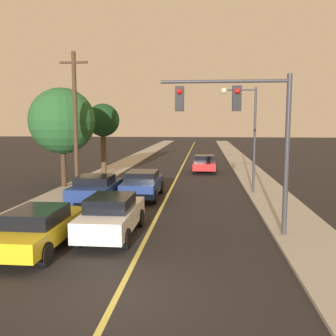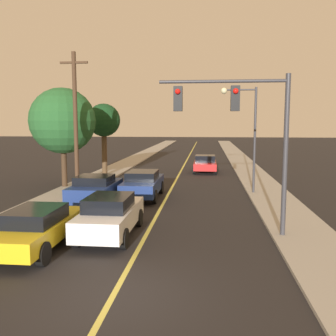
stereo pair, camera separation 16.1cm
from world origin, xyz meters
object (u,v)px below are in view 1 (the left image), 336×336
Objects in this scene: car_near_lane_second at (143,184)px; car_far_oncoming at (204,164)px; car_near_lane_front at (112,215)px; utility_pole_left at (75,121)px; tree_left_far at (103,121)px; car_outer_lane_front at (39,227)px; streetlamp_right at (246,124)px; tree_left_near at (62,121)px; car_outer_lane_second at (96,190)px; traffic_signal_mast at (245,121)px.

car_near_lane_second reaches higher than car_far_oncoming.
utility_pole_left reaches higher than car_near_lane_front.
tree_left_far is (-4.47, 15.32, 3.52)m from car_near_lane_front.
car_outer_lane_front is 0.77× the size of streetlamp_right.
tree_left_near is at bearing 119.79° from car_near_lane_front.
car_outer_lane_front is at bearing 74.84° from car_far_oncoming.
car_near_lane_front is 18.86m from car_far_oncoming.
streetlamp_right is 9.86m from utility_pole_left.
car_near_lane_front is 0.96× the size of car_outer_lane_front.
car_outer_lane_second is 4.79m from utility_pole_left.
traffic_signal_mast is at bearing -96.25° from streetlamp_right.
car_outer_lane_second is at bearing -152.64° from streetlamp_right.
car_far_oncoming is 10.43m from streetlamp_right.
traffic_signal_mast is at bearing 94.58° from car_far_oncoming.
car_near_lane_front is at bearing -73.72° from tree_left_far.
car_outer_lane_second is at bearing -53.97° from tree_left_near.
streetlamp_right is 11.44m from tree_left_near.
tree_left_far is at bearing 106.28° from car_near_lane_front.
tree_left_near reaches higher than car_near_lane_second.
car_outer_lane_front is at bearing -162.82° from traffic_signal_mast.
car_outer_lane_front is at bearing -141.10° from car_near_lane_front.
car_outer_lane_second reaches higher than car_outer_lane_front.
tree_left_far is (-4.47, 8.18, 3.52)m from car_near_lane_second.
car_outer_lane_second is 0.65× the size of streetlamp_right.
traffic_signal_mast is at bearing -57.82° from tree_left_far.
car_outer_lane_front is 0.85× the size of tree_left_far.
utility_pole_left is (-8.83, 7.12, 0.02)m from traffic_signal_mast.
traffic_signal_mast is 17.53m from tree_left_far.
utility_pole_left is at bearing 173.33° from car_near_lane_second.
traffic_signal_mast is (1.45, -18.06, 3.56)m from car_far_oncoming.
car_far_oncoming is 0.72× the size of tree_left_far.
tree_left_near reaches higher than car_near_lane_front.
utility_pole_left is at bearing 141.11° from traffic_signal_mast.
car_near_lane_front is 0.77× the size of traffic_signal_mast.
car_near_lane_front is 6.00m from traffic_signal_mast.
tree_left_far is (-9.34, 14.84, 0.03)m from traffic_signal_mast.
tree_left_far is at bearing 103.07° from car_outer_lane_second.
utility_pole_left is at bearing 125.44° from car_outer_lane_second.
tree_left_far is at bearing 118.68° from car_near_lane_second.
car_far_oncoming is at bearing 22.23° from tree_left_far.
streetlamp_right reaches higher than traffic_signal_mast.
car_outer_lane_second is 0.50× the size of utility_pole_left.
car_near_lane_second is (-0.00, 7.14, 0.00)m from car_near_lane_front.
traffic_signal_mast reaches higher than tree_left_far.
car_outer_lane_second is at bearing -54.56° from utility_pole_left.
tree_left_near is at bearing 126.73° from utility_pole_left.
tree_left_near is (-5.62, 2.67, 3.51)m from car_near_lane_second.
car_far_oncoming is 0.64× the size of tree_left_near.
car_outer_lane_front is 1.17× the size of car_outer_lane_second.
car_outer_lane_second is at bearing 147.32° from traffic_signal_mast.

